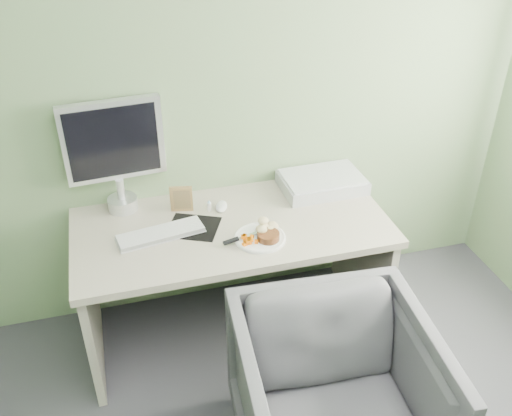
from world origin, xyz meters
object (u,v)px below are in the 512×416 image
object	(u,v)px
scanner	(322,183)
plate	(260,238)
desk	(233,253)
monitor	(115,150)
desk_chair	(335,401)

from	to	relation	value
scanner	plate	bearing A→B (deg)	-142.53
desk	monitor	bearing A→B (deg)	148.68
desk	monitor	world-z (taller)	monitor
desk	scanner	bearing A→B (deg)	20.55
desk	desk_chair	xyz separation A→B (m)	(0.23, -0.90, -0.17)
plate	scanner	world-z (taller)	scanner
scanner	monitor	world-z (taller)	monitor
plate	monitor	bearing A→B (deg)	142.61
monitor	desk_chair	distance (m)	1.59
desk	plate	world-z (taller)	plate
desk_chair	monitor	bearing A→B (deg)	125.63
scanner	desk_chair	distance (m)	1.23
plate	monitor	size ratio (longest dim) A/B	0.42
desk	scanner	xyz separation A→B (m)	(0.57, 0.21, 0.22)
desk	monitor	xyz separation A→B (m)	(-0.52, 0.32, 0.52)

